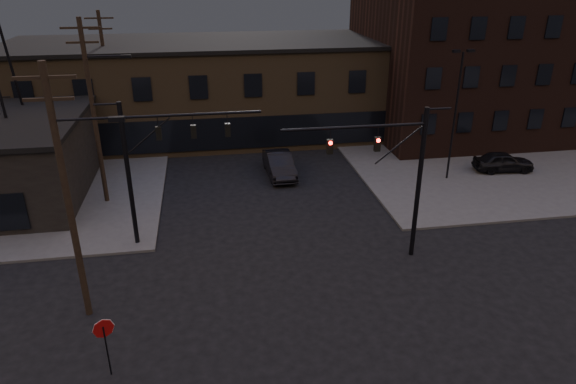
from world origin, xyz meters
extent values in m
plane|color=black|center=(0.00, 0.00, 0.00)|extent=(140.00, 140.00, 0.00)
cube|color=#474744|center=(22.00, 22.00, 0.07)|extent=(30.00, 30.00, 0.15)
cube|color=brown|center=(0.00, 28.00, 4.00)|extent=(40.00, 12.00, 8.00)
cube|color=black|center=(22.00, 26.00, 7.00)|extent=(22.00, 16.00, 14.00)
cylinder|color=black|center=(6.50, 4.50, 4.00)|extent=(0.24, 0.24, 8.00)
cylinder|color=black|center=(3.00, 4.50, 7.20)|extent=(7.00, 0.14, 0.14)
cube|color=#FF140C|center=(4.17, 4.50, 6.30)|extent=(0.28, 0.22, 0.70)
cube|color=#FF140C|center=(1.83, 4.50, 6.30)|extent=(0.28, 0.22, 0.70)
cylinder|color=black|center=(-8.00, 8.00, 4.00)|extent=(0.24, 0.24, 8.00)
cylinder|color=black|center=(-4.50, 8.00, 7.20)|extent=(7.00, 0.14, 0.14)
cube|color=black|center=(-6.25, 8.00, 6.30)|extent=(0.28, 0.22, 0.70)
cube|color=black|center=(-4.50, 8.00, 6.30)|extent=(0.28, 0.22, 0.70)
cube|color=black|center=(-2.75, 8.00, 6.30)|extent=(0.28, 0.22, 0.70)
cylinder|color=black|center=(-8.00, -2.00, 1.10)|extent=(0.06, 0.06, 2.20)
cylinder|color=maroon|center=(-8.00, -1.98, 2.10)|extent=(0.72, 0.33, 0.76)
cylinder|color=black|center=(-9.50, 2.00, 5.50)|extent=(0.28, 0.28, 11.00)
cube|color=black|center=(-9.50, 2.00, 10.40)|extent=(2.20, 0.12, 0.12)
cube|color=black|center=(-9.50, 2.00, 9.60)|extent=(1.80, 0.12, 0.12)
cube|color=black|center=(-7.20, 2.00, 8.75)|extent=(0.60, 0.25, 0.18)
cylinder|color=black|center=(-10.50, 14.00, 5.75)|extent=(0.28, 0.28, 11.50)
cube|color=black|center=(-10.50, 14.00, 10.90)|extent=(2.20, 0.12, 0.12)
cube|color=black|center=(-10.50, 14.00, 10.10)|extent=(1.80, 0.12, 0.12)
cube|color=black|center=(-8.20, 14.00, 9.25)|extent=(0.60, 0.25, 0.18)
cylinder|color=black|center=(-11.50, 26.00, 5.50)|extent=(0.28, 0.28, 11.00)
cube|color=black|center=(-11.50, 26.00, 10.40)|extent=(2.20, 0.12, 0.12)
cube|color=black|center=(-11.50, 26.00, 9.60)|extent=(1.80, 0.12, 0.12)
cylinder|color=black|center=(13.00, 14.00, 4.50)|extent=(0.14, 0.14, 9.00)
cube|color=black|center=(12.50, 14.00, 9.05)|extent=(0.50, 0.28, 0.18)
cube|color=black|center=(13.50, 14.00, 9.05)|extent=(0.50, 0.28, 0.18)
cylinder|color=black|center=(19.00, 19.00, 4.50)|extent=(0.14, 0.14, 9.00)
cube|color=black|center=(18.50, 19.00, 9.05)|extent=(0.50, 0.28, 0.18)
cube|color=black|center=(19.50, 19.00, 9.05)|extent=(0.50, 0.28, 0.18)
imported|color=black|center=(17.67, 14.63, 0.88)|extent=(4.45, 2.16, 1.46)
imported|color=silver|center=(16.78, 20.50, 0.88)|extent=(5.37, 3.02, 1.47)
imported|color=black|center=(1.26, 16.88, 0.84)|extent=(1.95, 5.16, 1.68)
camera|label=1|loc=(-3.89, -17.80, 14.06)|focal=32.00mm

